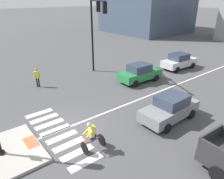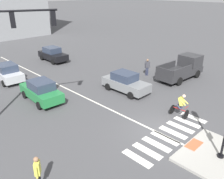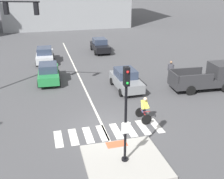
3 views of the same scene
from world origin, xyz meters
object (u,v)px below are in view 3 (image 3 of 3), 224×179
(car_silver_westbound_distant, at_px, (45,55))
(cyclist, at_px, (144,109))
(pedestrian_waiting_far_side, at_px, (171,69))
(car_black_eastbound_distant, at_px, (100,45))
(car_grey_eastbound_mid, at_px, (126,79))
(car_green_westbound_far, at_px, (49,73))
(pickup_truck_charcoal_cross_right, at_px, (208,77))
(signal_pole, at_px, (126,107))

(car_silver_westbound_distant, xyz_separation_m, cyclist, (5.38, -14.86, 0.06))
(car_silver_westbound_distant, height_order, pedestrian_waiting_far_side, pedestrian_waiting_far_side)
(car_black_eastbound_distant, bearing_deg, cyclist, -93.86)
(car_grey_eastbound_mid, bearing_deg, car_green_westbound_far, 150.56)
(car_green_westbound_far, distance_m, pickup_truck_charcoal_cross_right, 13.18)
(cyclist, relative_size, pedestrian_waiting_far_side, 1.01)
(car_grey_eastbound_mid, height_order, pickup_truck_charcoal_cross_right, pickup_truck_charcoal_cross_right)
(car_silver_westbound_distant, height_order, pickup_truck_charcoal_cross_right, pickup_truck_charcoal_cross_right)
(pickup_truck_charcoal_cross_right, xyz_separation_m, cyclist, (-6.90, -3.81, -0.11))
(car_black_eastbound_distant, bearing_deg, pickup_truck_charcoal_cross_right, -67.67)
(car_grey_eastbound_mid, bearing_deg, car_silver_westbound_distant, 122.34)
(signal_pole, distance_m, car_black_eastbound_distant, 21.83)
(car_grey_eastbound_mid, distance_m, car_silver_westbound_distant, 11.12)
(car_grey_eastbound_mid, bearing_deg, pickup_truck_charcoal_cross_right, -14.67)
(car_silver_westbound_distant, height_order, cyclist, cyclist)
(car_grey_eastbound_mid, height_order, cyclist, cyclist)
(car_silver_westbound_distant, relative_size, pickup_truck_charcoal_cross_right, 0.81)
(pickup_truck_charcoal_cross_right, distance_m, cyclist, 7.88)
(car_grey_eastbound_mid, xyz_separation_m, pickup_truck_charcoal_cross_right, (6.33, -1.66, 0.17))
(car_grey_eastbound_mid, height_order, car_black_eastbound_distant, same)
(car_black_eastbound_distant, bearing_deg, car_silver_westbound_distant, -156.69)
(car_black_eastbound_distant, relative_size, cyclist, 2.45)
(signal_pole, relative_size, car_black_eastbound_distant, 1.14)
(signal_pole, xyz_separation_m, car_silver_westbound_distant, (-2.99, 18.59, -2.17))
(cyclist, height_order, pedestrian_waiting_far_side, cyclist)
(cyclist, bearing_deg, car_silver_westbound_distant, 109.91)
(signal_pole, bearing_deg, pedestrian_waiting_far_side, 54.41)
(car_green_westbound_far, distance_m, pedestrian_waiting_far_side, 10.57)
(signal_pole, xyz_separation_m, cyclist, (2.40, 3.73, -2.11))
(pedestrian_waiting_far_side, bearing_deg, signal_pole, -125.59)
(signal_pole, distance_m, car_silver_westbound_distant, 18.96)
(car_green_westbound_far, xyz_separation_m, pickup_truck_charcoal_cross_right, (12.21, -4.97, 0.17))
(pickup_truck_charcoal_cross_right, bearing_deg, car_silver_westbound_distant, 138.01)
(car_black_eastbound_distant, xyz_separation_m, pedestrian_waiting_far_side, (3.85, -11.03, 0.17))
(signal_pole, height_order, pedestrian_waiting_far_side, signal_pole)
(cyclist, bearing_deg, signal_pole, -122.68)
(pickup_truck_charcoal_cross_right, bearing_deg, cyclist, -151.11)
(car_green_westbound_far, relative_size, pickup_truck_charcoal_cross_right, 0.80)
(car_silver_westbound_distant, distance_m, car_green_westbound_far, 6.08)
(car_silver_westbound_distant, xyz_separation_m, car_green_westbound_far, (0.07, -6.08, 0.00))
(pickup_truck_charcoal_cross_right, bearing_deg, car_black_eastbound_distant, 112.33)
(car_grey_eastbound_mid, relative_size, cyclist, 2.45)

